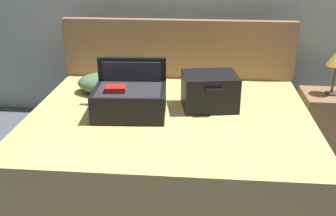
# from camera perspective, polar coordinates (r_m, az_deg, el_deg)

# --- Properties ---
(ground_plane) EXTENTS (12.00, 12.00, 0.00)m
(ground_plane) POSITION_cam_1_polar(r_m,az_deg,el_deg) (2.78, -0.53, -13.84)
(ground_plane) COLOR #4C515B
(bed) EXTENTS (2.01, 1.64, 0.51)m
(bed) POSITION_cam_1_polar(r_m,az_deg,el_deg) (2.98, 0.21, -5.37)
(bed) COLOR tan
(bed) RESTS_ON ground
(headboard) EXTENTS (2.05, 0.08, 1.03)m
(headboard) POSITION_cam_1_polar(r_m,az_deg,el_deg) (3.68, 1.38, 4.52)
(headboard) COLOR olive
(headboard) RESTS_ON ground
(hard_case_large) EXTENTS (0.52, 0.44, 0.37)m
(hard_case_large) POSITION_cam_1_polar(r_m,az_deg,el_deg) (2.85, -5.43, 1.38)
(hard_case_large) COLOR black
(hard_case_large) RESTS_ON bed
(hard_case_medium) EXTENTS (0.44, 0.38, 0.26)m
(hard_case_medium) POSITION_cam_1_polar(r_m,az_deg,el_deg) (2.96, 5.91, 2.40)
(hard_case_medium) COLOR black
(hard_case_medium) RESTS_ON bed
(pillow_near_headboard) EXTENTS (0.49, 0.33, 0.16)m
(pillow_near_headboard) POSITION_cam_1_polar(r_m,az_deg,el_deg) (3.31, -8.58, 3.54)
(pillow_near_headboard) COLOR #4C724C
(pillow_near_headboard) RESTS_ON bed
(nightstand) EXTENTS (0.44, 0.40, 0.49)m
(nightstand) POSITION_cam_1_polar(r_m,az_deg,el_deg) (3.65, 21.60, -1.77)
(nightstand) COLOR olive
(nightstand) RESTS_ON ground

